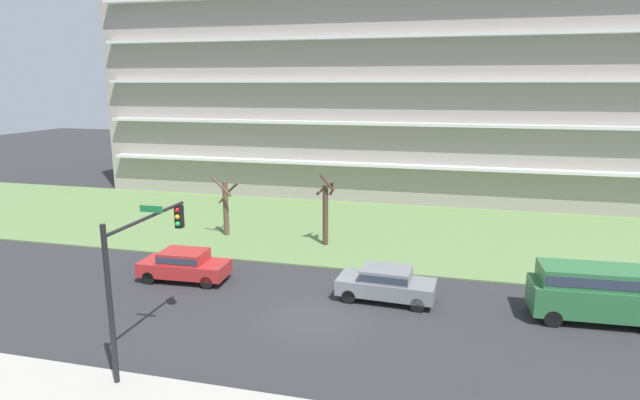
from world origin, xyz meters
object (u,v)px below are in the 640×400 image
at_px(tree_left, 326,210).
at_px(sedan_gray_near_left, 386,283).
at_px(van_green_center_right, 597,290).
at_px(traffic_signal_mast, 140,259).
at_px(tree_far_left, 226,205).
at_px(sedan_red_center_left, 184,264).

height_order(tree_left, sedan_gray_near_left, tree_left).
relative_size(tree_left, van_green_center_right, 0.87).
bearing_deg(traffic_signal_mast, tree_far_left, 103.65).
distance_m(tree_far_left, sedan_gray_near_left, 13.90).
relative_size(sedan_gray_near_left, traffic_signal_mast, 0.82).
height_order(sedan_gray_near_left, sedan_red_center_left, same).
xyz_separation_m(tree_far_left, sedan_gray_near_left, (11.38, -7.89, -1.17)).
xyz_separation_m(tree_far_left, van_green_center_right, (20.10, -7.89, -0.64)).
height_order(tree_left, traffic_signal_mast, traffic_signal_mast).
bearing_deg(sedan_red_center_left, van_green_center_right, 177.48).
bearing_deg(sedan_red_center_left, traffic_signal_mast, 106.03).
distance_m(tree_far_left, tree_left, 6.79).
xyz_separation_m(van_green_center_right, traffic_signal_mast, (-16.40, -7.32, 2.39)).
relative_size(van_green_center_right, traffic_signal_mast, 0.96).
distance_m(tree_left, sedan_red_center_left, 9.34).
bearing_deg(sedan_gray_near_left, traffic_signal_mast, 47.00).
height_order(sedan_red_center_left, traffic_signal_mast, traffic_signal_mast).
xyz_separation_m(tree_far_left, traffic_signal_mast, (3.69, -15.21, 1.75)).
relative_size(tree_left, sedan_gray_near_left, 1.02).
relative_size(sedan_red_center_left, van_green_center_right, 0.85).
xyz_separation_m(tree_far_left, sedan_red_center_left, (1.24, -7.89, -1.17)).
xyz_separation_m(sedan_gray_near_left, traffic_signal_mast, (-7.69, -7.32, 2.92)).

